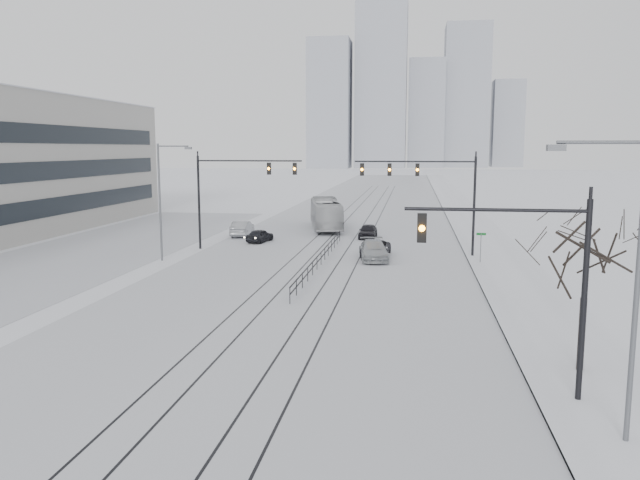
{
  "coord_description": "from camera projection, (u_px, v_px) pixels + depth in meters",
  "views": [
    {
      "loc": [
        6.66,
        -15.34,
        8.63
      ],
      "look_at": [
        1.23,
        21.15,
        3.2
      ],
      "focal_mm": 35.0,
      "sensor_mm": 36.0,
      "label": 1
    }
  ],
  "objects": [
    {
      "name": "street_light_east",
      "position": [
        627.0,
        271.0,
        17.57
      ],
      "size": [
        2.73,
        0.25,
        9.0
      ],
      "color": "#595B60",
      "rests_on": "ground"
    },
    {
      "name": "sedan_nb_far",
      "position": [
        368.0,
        231.0,
        60.37
      ],
      "size": [
        1.76,
        4.01,
        1.34
      ],
      "primitive_type": "imported",
      "rotation": [
        0.0,
        0.0,
        -0.05
      ],
      "color": "black",
      "rests_on": "ground"
    },
    {
      "name": "curb",
      "position": [
        449.0,
        221.0,
        74.33
      ],
      "size": [
        0.1,
        260.0,
        0.12
      ],
      "primitive_type": "cube",
      "color": "gray",
      "rests_on": "ground"
    },
    {
      "name": "sidewalk_east",
      "position": [
        470.0,
        221.0,
        73.97
      ],
      "size": [
        5.0,
        260.0,
        0.16
      ],
      "primitive_type": "cube",
      "color": "white",
      "rests_on": "ground"
    },
    {
      "name": "sedan_nb_right",
      "position": [
        374.0,
        250.0,
        48.58
      ],
      "size": [
        2.83,
        5.44,
        1.51
      ],
      "primitive_type": "imported",
      "rotation": [
        0.0,
        0.0,
        0.14
      ],
      "color": "#A1A5A9",
      "rests_on": "ground"
    },
    {
      "name": "road",
      "position": [
        357.0,
        220.0,
        75.95
      ],
      "size": [
        22.0,
        260.0,
        0.02
      ],
      "primitive_type": "cube",
      "color": "silver",
      "rests_on": "ground"
    },
    {
      "name": "box_truck",
      "position": [
        326.0,
        214.0,
        67.04
      ],
      "size": [
        5.12,
        12.07,
        3.27
      ],
      "primitive_type": "imported",
      "rotation": [
        0.0,
        0.0,
        3.35
      ],
      "color": "#B3B5B7",
      "rests_on": "ground"
    },
    {
      "name": "traffic_mast_ne",
      "position": [
        432.0,
        185.0,
        49.45
      ],
      "size": [
        9.6,
        0.37,
        8.0
      ],
      "color": "black",
      "rests_on": "ground"
    },
    {
      "name": "traffic_mast_nw",
      "position": [
        232.0,
        185.0,
        52.89
      ],
      "size": [
        9.1,
        0.37,
        8.0
      ],
      "color": "black",
      "rests_on": "ground"
    },
    {
      "name": "sedan_sb_outer",
      "position": [
        242.0,
        229.0,
        61.8
      ],
      "size": [
        1.88,
        4.67,
        1.51
      ],
      "primitive_type": "imported",
      "rotation": [
        0.0,
        0.0,
        3.2
      ],
      "color": "#999CA0",
      "rests_on": "ground"
    },
    {
      "name": "sedan_nb_front",
      "position": [
        376.0,
        249.0,
        50.21
      ],
      "size": [
        2.41,
        4.63,
        1.24
      ],
      "primitive_type": "imported",
      "rotation": [
        0.0,
        0.0,
        -0.08
      ],
      "color": "black",
      "rests_on": "ground"
    },
    {
      "name": "street_sign",
      "position": [
        481.0,
        243.0,
        46.6
      ],
      "size": [
        0.7,
        0.06,
        2.4
      ],
      "color": "#595B60",
      "rests_on": "ground"
    },
    {
      "name": "median_fence",
      "position": [
        321.0,
        258.0,
        46.52
      ],
      "size": [
        0.06,
        24.0,
        1.0
      ],
      "color": "black",
      "rests_on": "ground"
    },
    {
      "name": "skyline",
      "position": [
        411.0,
        99.0,
        279.8
      ],
      "size": [
        96.0,
        48.0,
        72.0
      ],
      "color": "#979BA6",
      "rests_on": "ground"
    },
    {
      "name": "tram_rails",
      "position": [
        337.0,
        244.0,
        56.38
      ],
      "size": [
        5.3,
        180.0,
        0.01
      ],
      "color": "black",
      "rests_on": "ground"
    },
    {
      "name": "traffic_mast_near",
      "position": [
        535.0,
        271.0,
        20.87
      ],
      "size": [
        6.1,
        0.37,
        7.0
      ],
      "color": "black",
      "rests_on": "ground"
    },
    {
      "name": "street_light_west",
      "position": [
        163.0,
        194.0,
        47.61
      ],
      "size": [
        2.73,
        0.25,
        9.0
      ],
      "color": "#595B60",
      "rests_on": "ground"
    },
    {
      "name": "bare_tree",
      "position": [
        586.0,
        259.0,
        23.47
      ],
      "size": [
        4.4,
        4.4,
        6.1
      ],
      "color": "black",
      "rests_on": "ground"
    },
    {
      "name": "ground",
      "position": [
        164.0,
        463.0,
        17.24
      ],
      "size": [
        500.0,
        500.0,
        0.0
      ],
      "primitive_type": "plane",
      "color": "white",
      "rests_on": "ground"
    },
    {
      "name": "parking_strip",
      "position": [
        103.0,
        248.0,
        54.39
      ],
      "size": [
        14.0,
        60.0,
        0.03
      ],
      "primitive_type": "cube",
      "color": "silver",
      "rests_on": "ground"
    },
    {
      "name": "sedan_sb_inner",
      "position": [
        260.0,
        236.0,
        57.81
      ],
      "size": [
        2.15,
        3.81,
        1.22
      ],
      "primitive_type": "imported",
      "rotation": [
        0.0,
        0.0,
        2.94
      ],
      "color": "black",
      "rests_on": "ground"
    }
  ]
}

